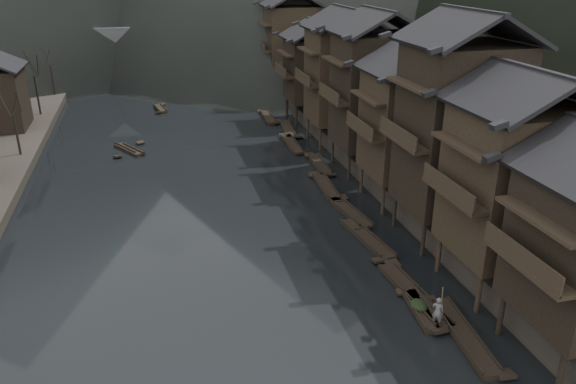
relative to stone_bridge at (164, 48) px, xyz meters
name	(u,v)px	position (x,y,z in m)	size (l,w,h in m)	color
water	(228,314)	(0.00, -72.00, -5.11)	(300.00, 300.00, 0.00)	black
right_bank	(439,104)	(35.00, -32.00, -4.21)	(40.00, 200.00, 1.80)	#2D2823
stilt_houses	(381,81)	(17.28, -52.39, 3.88)	(9.00, 67.60, 16.51)	black
moored_sampans	(311,164)	(11.83, -48.98, -4.91)	(3.36, 66.97, 0.47)	black
midriver_boats	(150,113)	(-3.35, -24.41, -4.91)	(6.50, 32.36, 0.45)	black
stone_bridge	(164,48)	(0.00, 0.00, 0.00)	(40.00, 6.00, 9.00)	#4C4C4F
hero_sampan	(420,310)	(10.96, -74.68, -4.91)	(1.39, 4.61, 0.43)	black
cargo_heap	(419,300)	(10.93, -74.47, -4.38)	(1.00, 1.31, 0.60)	black
boatman	(438,308)	(11.12, -76.27, -3.77)	(0.67, 0.44, 1.82)	slate
bamboo_pole	(447,261)	(11.32, -76.27, -0.81)	(0.06, 0.06, 4.67)	#8C7A51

